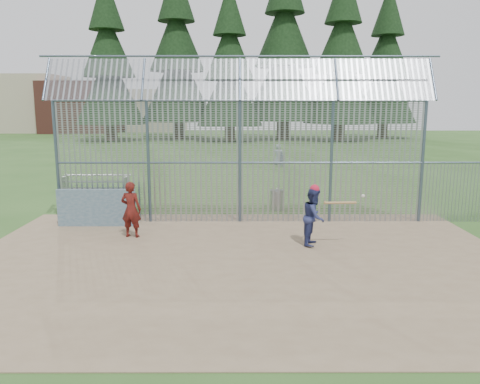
{
  "coord_description": "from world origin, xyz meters",
  "views": [
    {
      "loc": [
        -0.04,
        -11.74,
        3.87
      ],
      "look_at": [
        0.0,
        2.0,
        1.3
      ],
      "focal_mm": 35.0,
      "sensor_mm": 36.0,
      "label": 1
    }
  ],
  "objects_px": {
    "batter": "(314,217)",
    "onlooker": "(131,209)",
    "bleacher": "(96,183)",
    "dugout_wall": "(97,208)",
    "trash_can": "(277,200)"
  },
  "relations": [
    {
      "from": "batter",
      "to": "trash_can",
      "type": "xyz_separation_m",
      "value": [
        -0.65,
        4.51,
        -0.44
      ]
    },
    {
      "from": "onlooker",
      "to": "bleacher",
      "type": "relative_size",
      "value": 0.55
    },
    {
      "from": "batter",
      "to": "onlooker",
      "type": "height_order",
      "value": "onlooker"
    },
    {
      "from": "batter",
      "to": "onlooker",
      "type": "xyz_separation_m",
      "value": [
        -5.24,
        0.79,
        0.03
      ]
    },
    {
      "from": "onlooker",
      "to": "trash_can",
      "type": "relative_size",
      "value": 2.03
    },
    {
      "from": "dugout_wall",
      "to": "batter",
      "type": "height_order",
      "value": "batter"
    },
    {
      "from": "dugout_wall",
      "to": "trash_can",
      "type": "relative_size",
      "value": 3.05
    },
    {
      "from": "dugout_wall",
      "to": "trash_can",
      "type": "xyz_separation_m",
      "value": [
        5.99,
        2.45,
        -0.24
      ]
    },
    {
      "from": "dugout_wall",
      "to": "trash_can",
      "type": "height_order",
      "value": "dugout_wall"
    },
    {
      "from": "dugout_wall",
      "to": "trash_can",
      "type": "bearing_deg",
      "value": 22.26
    },
    {
      "from": "bleacher",
      "to": "dugout_wall",
      "type": "bearing_deg",
      "value": -72.9
    },
    {
      "from": "dugout_wall",
      "to": "onlooker",
      "type": "distance_m",
      "value": 1.9
    },
    {
      "from": "onlooker",
      "to": "bleacher",
      "type": "distance_m",
      "value": 8.14
    },
    {
      "from": "bleacher",
      "to": "batter",
      "type": "bearing_deg",
      "value": -43.91
    },
    {
      "from": "batter",
      "to": "onlooker",
      "type": "distance_m",
      "value": 5.3
    }
  ]
}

